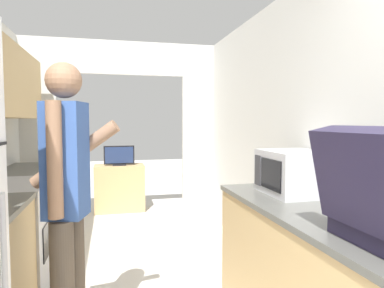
{
  "coord_description": "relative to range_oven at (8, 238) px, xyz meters",
  "views": [
    {
      "loc": [
        -0.16,
        -0.54,
        1.41
      ],
      "look_at": [
        0.63,
        2.75,
        1.19
      ],
      "focal_mm": 32.0,
      "sensor_mm": 36.0,
      "label": 1
    }
  ],
  "objects": [
    {
      "name": "person",
      "position": [
        0.58,
        -0.98,
        0.48
      ],
      "size": [
        0.56,
        0.44,
        1.74
      ],
      "rotation": [
        0.0,
        0.0,
        1.31
      ],
      "color": "#4C4238",
      "rests_on": "ground_plane"
    },
    {
      "name": "range_oven",
      "position": [
        0.0,
        0.0,
        0.0
      ],
      "size": [
        0.66,
        0.79,
        1.05
      ],
      "color": "#B7B7BC",
      "rests_on": "ground_plane"
    },
    {
      "name": "tv_cabinet",
      "position": [
        0.96,
        2.45,
        -0.1
      ],
      "size": [
        0.77,
        0.42,
        0.73
      ],
      "color": "tan",
      "rests_on": "ground_plane"
    },
    {
      "name": "television",
      "position": [
        0.96,
        2.41,
        0.42
      ],
      "size": [
        0.47,
        0.16,
        0.31
      ],
      "color": "black",
      "rests_on": "tv_cabinet"
    },
    {
      "name": "counter_left",
      "position": [
        -0.01,
        0.06,
        -0.0
      ],
      "size": [
        0.62,
        2.96,
        0.91
      ],
      "color": "tan",
      "rests_on": "ground_plane"
    },
    {
      "name": "wall_far_with_doorway",
      "position": [
        0.99,
        1.78,
        0.98
      ],
      "size": [
        2.99,
        0.06,
        2.5
      ],
      "color": "silver",
      "rests_on": "ground_plane"
    },
    {
      "name": "microwave",
      "position": [
        2.07,
        -0.89,
        0.6
      ],
      "size": [
        0.4,
        0.47,
        0.3
      ],
      "color": "#B7B7BC",
      "rests_on": "counter_right"
    },
    {
      "name": "wall_right",
      "position": [
        2.32,
        -0.97,
        0.79
      ],
      "size": [
        0.06,
        6.63,
        2.5
      ],
      "color": "silver",
      "rests_on": "ground_plane"
    }
  ]
}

